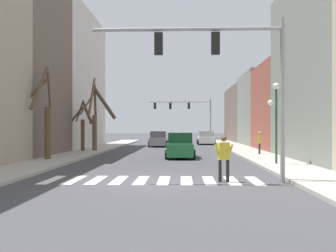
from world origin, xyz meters
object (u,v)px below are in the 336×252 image
Objects in this scene: car_parked_left_near at (180,146)px; car_parked_left_mid at (206,138)px; street_lamp_right_corner at (276,106)px; street_tree_left_far at (45,119)px; car_driving_toward_lane at (158,139)px; street_tree_left_near at (96,115)px; street_tree_right_mid at (83,125)px; traffic_signal_far at (187,110)px; pedestrian_near_right_corner at (259,141)px; traffic_signal_near at (226,63)px; pedestrian_crossing_street at (224,154)px.

car_parked_left_near is 1.05× the size of car_parked_left_mid.
street_lamp_right_corner is 0.77× the size of street_tree_left_far.
car_driving_toward_lane is 0.68× the size of street_tree_left_near.
car_parked_left_mid is 1.06× the size of street_tree_right_mid.
car_parked_left_mid is at bearing -65.12° from traffic_signal_far.
car_parked_left_mid is (5.43, 5.77, -0.02)m from car_driving_toward_lane.
traffic_signal_far is 6.58m from car_parked_left_mid.
street_lamp_right_corner is at bearing -81.85° from traffic_signal_far.
street_lamp_right_corner is (4.50, -31.40, -1.21)m from traffic_signal_far.
street_lamp_right_corner reaches higher than pedestrian_near_right_corner.
street_lamp_right_corner is at bearing -175.23° from car_parked_left_mid.
car_parked_left_mid is at bearing 54.77° from street_tree_right_mid.
street_tree_left_far is at bearing 154.79° from car_parked_left_mid.
traffic_signal_far is at bearing 69.08° from street_tree_left_near.
traffic_signal_far is 1.38× the size of street_tree_left_near.
street_tree_left_far is (-5.90, -18.31, 1.87)m from car_driving_toward_lane.
street_lamp_right_corner is 0.97× the size of car_parked_left_mid.
traffic_signal_near is 33.13m from car_parked_left_mid.
car_parked_left_near is at bearing 21.70° from street_tree_left_far.
traffic_signal_far is at bearing -1.61° from car_parked_left_near.
car_driving_toward_lane is at bearing 72.13° from street_tree_left_far.
pedestrian_crossing_street is (-3.48, -6.18, -2.17)m from street_lamp_right_corner.
street_tree_left_near reaches higher than street_lamp_right_corner.
pedestrian_crossing_street is 19.63m from street_tree_right_mid.
traffic_signal_far is (-1.07, 37.81, -0.13)m from traffic_signal_near.
car_parked_left_mid is 2.50× the size of pedestrian_crossing_street.
traffic_signal_near is at bearing -118.13° from street_lamp_right_corner.
car_driving_toward_lane is (-4.22, 27.11, -3.81)m from traffic_signal_near.
street_tree_left_far reaches higher than car_parked_left_near.
pedestrian_near_right_corner is 0.92× the size of pedestrian_crossing_street.
street_tree_left_near is at bearing 81.67° from pedestrian_near_right_corner.
traffic_signal_near is at bearing -60.14° from street_tree_right_mid.
street_tree_left_near is (-7.76, -20.29, -1.37)m from traffic_signal_far.
traffic_signal_near is 1.21× the size of street_tree_left_near.
street_lamp_right_corner is at bearing -9.99° from street_tree_left_far.
car_driving_toward_lane is at bearing 9.17° from car_parked_left_near.
street_tree_right_mid is (-9.81, 16.96, 1.18)m from pedestrian_crossing_street.
street_lamp_right_corner is (3.43, 6.41, -1.34)m from traffic_signal_near.
street_tree_left_far is at bearing 117.35° from pedestrian_near_right_corner.
car_parked_left_mid is 32.68m from pedestrian_crossing_street.
street_tree_left_far is at bearing 128.42° from pedestrian_crossing_street.
traffic_signal_far reaches higher than street_tree_left_far.
traffic_signal_near is 4.45× the size of pedestrian_near_right_corner.
traffic_signal_near is at bearing -88.38° from traffic_signal_far.
car_parked_left_near is 9.16m from street_tree_left_near.
street_tree_left_near is (-12.25, 11.11, -0.16)m from street_lamp_right_corner.
street_tree_left_near is at bearing 17.68° from street_tree_right_mid.
street_tree_right_mid is (-1.04, -0.33, -0.83)m from street_tree_left_near.
traffic_signal_far is 25.97m from car_parked_left_near.
pedestrian_near_right_corner is at bearing 85.74° from street_lamp_right_corner.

